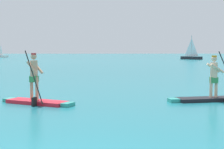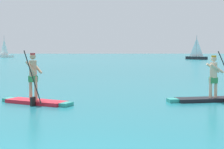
{
  "view_description": "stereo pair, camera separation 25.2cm",
  "coord_description": "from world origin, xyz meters",
  "px_view_note": "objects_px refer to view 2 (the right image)",
  "views": [
    {
      "loc": [
        0.92,
        -4.22,
        1.87
      ],
      "look_at": [
        1.79,
        10.12,
        0.85
      ],
      "focal_mm": 53.41,
      "sensor_mm": 36.0,
      "label": 1
    },
    {
      "loc": [
        1.17,
        -4.23,
        1.87
      ],
      "look_at": [
        1.79,
        10.12,
        0.85
      ],
      "focal_mm": 53.41,
      "sensor_mm": 36.0,
      "label": 2
    }
  ],
  "objects_px": {
    "sailboat_right_horizon": "(196,56)",
    "sailboat_left_horizon": "(4,55)",
    "paddleboarder_far_right": "(214,93)",
    "paddleboarder_mid_center": "(35,94)"
  },
  "relations": [
    {
      "from": "sailboat_right_horizon",
      "to": "sailboat_left_horizon",
      "type": "bearing_deg",
      "value": -150.5
    },
    {
      "from": "paddleboarder_far_right",
      "to": "sailboat_right_horizon",
      "type": "height_order",
      "value": "sailboat_right_horizon"
    },
    {
      "from": "sailboat_left_horizon",
      "to": "sailboat_right_horizon",
      "type": "relative_size",
      "value": 1.19
    },
    {
      "from": "paddleboarder_far_right",
      "to": "sailboat_right_horizon",
      "type": "xyz_separation_m",
      "value": [
        17.22,
        59.65,
        0.39
      ]
    },
    {
      "from": "paddleboarder_mid_center",
      "to": "sailboat_left_horizon",
      "type": "height_order",
      "value": "sailboat_left_horizon"
    },
    {
      "from": "sailboat_left_horizon",
      "to": "sailboat_right_horizon",
      "type": "bearing_deg",
      "value": -1.67
    },
    {
      "from": "paddleboarder_far_right",
      "to": "sailboat_left_horizon",
      "type": "xyz_separation_m",
      "value": [
        -30.98,
        84.41,
        0.44
      ]
    },
    {
      "from": "sailboat_right_horizon",
      "to": "paddleboarder_far_right",
      "type": "bearing_deg",
      "value": -49.41
    },
    {
      "from": "sailboat_left_horizon",
      "to": "sailboat_right_horizon",
      "type": "height_order",
      "value": "sailboat_left_horizon"
    },
    {
      "from": "paddleboarder_mid_center",
      "to": "sailboat_left_horizon",
      "type": "bearing_deg",
      "value": 134.89
    }
  ]
}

